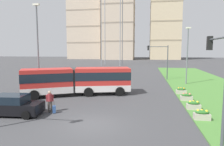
{
  "coord_description": "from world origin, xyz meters",
  "views": [
    {
      "loc": [
        3.52,
        -12.86,
        5.01
      ],
      "look_at": [
        -0.49,
        11.52,
        2.2
      ],
      "focal_mm": 32.61,
      "sensor_mm": 36.0,
      "label": 1
    }
  ],
  "objects_px": {
    "pedestrian_crossing": "(50,100)",
    "traffic_light_near_right": "(219,71)",
    "car_black_sedan": "(12,105)",
    "rolling_suitcase": "(54,109)",
    "streetlight_left": "(38,46)",
    "flower_planter_2": "(186,97)",
    "flower_planter_1": "(194,105)",
    "flower_planter_3": "(181,91)",
    "traffic_light_far_right": "(160,56)",
    "articulated_bus": "(78,80)",
    "flower_planter_0": "(202,115)",
    "apartment_tower_westcentre": "(119,16)",
    "apartment_tower_centre": "(165,23)",
    "car_white_van": "(96,72)",
    "apartment_tower_west": "(87,13)",
    "streetlight_median": "(187,53)"
  },
  "relations": [
    {
      "from": "traffic_light_far_right",
      "to": "flower_planter_2",
      "type": "bearing_deg",
      "value": -83.78
    },
    {
      "from": "flower_planter_2",
      "to": "traffic_light_near_right",
      "type": "bearing_deg",
      "value": -92.39
    },
    {
      "from": "rolling_suitcase",
      "to": "flower_planter_1",
      "type": "xyz_separation_m",
      "value": [
        11.15,
        2.63,
        0.11
      ]
    },
    {
      "from": "car_white_van",
      "to": "pedestrian_crossing",
      "type": "bearing_deg",
      "value": -85.17
    },
    {
      "from": "car_black_sedan",
      "to": "flower_planter_3",
      "type": "relative_size",
      "value": 4.12
    },
    {
      "from": "pedestrian_crossing",
      "to": "articulated_bus",
      "type": "bearing_deg",
      "value": 88.46
    },
    {
      "from": "car_white_van",
      "to": "streetlight_median",
      "type": "height_order",
      "value": "streetlight_median"
    },
    {
      "from": "car_black_sedan",
      "to": "flower_planter_2",
      "type": "relative_size",
      "value": 4.12
    },
    {
      "from": "apartment_tower_west",
      "to": "apartment_tower_centre",
      "type": "distance_m",
      "value": 44.12
    },
    {
      "from": "car_black_sedan",
      "to": "car_white_van",
      "type": "distance_m",
      "value": 24.88
    },
    {
      "from": "articulated_bus",
      "to": "pedestrian_crossing",
      "type": "distance_m",
      "value": 6.42
    },
    {
      "from": "car_black_sedan",
      "to": "rolling_suitcase",
      "type": "height_order",
      "value": "car_black_sedan"
    },
    {
      "from": "flower_planter_2",
      "to": "apartment_tower_west",
      "type": "relative_size",
      "value": 0.02
    },
    {
      "from": "streetlight_left",
      "to": "car_black_sedan",
      "type": "bearing_deg",
      "value": -75.59
    },
    {
      "from": "flower_planter_1",
      "to": "pedestrian_crossing",
      "type": "bearing_deg",
      "value": -168.19
    },
    {
      "from": "traffic_light_near_right",
      "to": "flower_planter_2",
      "type": "bearing_deg",
      "value": 87.61
    },
    {
      "from": "articulated_bus",
      "to": "rolling_suitcase",
      "type": "relative_size",
      "value": 12.18
    },
    {
      "from": "flower_planter_1",
      "to": "streetlight_median",
      "type": "bearing_deg",
      "value": 81.91
    },
    {
      "from": "traffic_light_near_right",
      "to": "apartment_tower_centre",
      "type": "relative_size",
      "value": 0.15
    },
    {
      "from": "flower_planter_1",
      "to": "traffic_light_near_right",
      "type": "relative_size",
      "value": 0.19
    },
    {
      "from": "pedestrian_crossing",
      "to": "traffic_light_near_right",
      "type": "height_order",
      "value": "traffic_light_near_right"
    },
    {
      "from": "traffic_light_near_right",
      "to": "flower_planter_1",
      "type": "bearing_deg",
      "value": 86.52
    },
    {
      "from": "car_black_sedan",
      "to": "apartment_tower_centre",
      "type": "bearing_deg",
      "value": 78.77
    },
    {
      "from": "pedestrian_crossing",
      "to": "traffic_light_far_right",
      "type": "distance_m",
      "value": 22.45
    },
    {
      "from": "car_black_sedan",
      "to": "car_white_van",
      "type": "relative_size",
      "value": 1.0
    },
    {
      "from": "flower_planter_2",
      "to": "flower_planter_3",
      "type": "bearing_deg",
      "value": 90.0
    },
    {
      "from": "flower_planter_2",
      "to": "apartment_tower_centre",
      "type": "relative_size",
      "value": 0.03
    },
    {
      "from": "pedestrian_crossing",
      "to": "streetlight_left",
      "type": "height_order",
      "value": "streetlight_left"
    },
    {
      "from": "flower_planter_1",
      "to": "apartment_tower_centre",
      "type": "bearing_deg",
      "value": 86.48
    },
    {
      "from": "traffic_light_far_right",
      "to": "streetlight_median",
      "type": "bearing_deg",
      "value": -49.64
    },
    {
      "from": "flower_planter_1",
      "to": "flower_planter_3",
      "type": "height_order",
      "value": "same"
    },
    {
      "from": "flower_planter_3",
      "to": "apartment_tower_west",
      "type": "bearing_deg",
      "value": 112.19
    },
    {
      "from": "car_white_van",
      "to": "pedestrian_crossing",
      "type": "xyz_separation_m",
      "value": [
        2.0,
        -23.7,
        0.25
      ]
    },
    {
      "from": "car_black_sedan",
      "to": "traffic_light_near_right",
      "type": "relative_size",
      "value": 0.78
    },
    {
      "from": "flower_planter_0",
      "to": "flower_planter_3",
      "type": "relative_size",
      "value": 1.0
    },
    {
      "from": "rolling_suitcase",
      "to": "articulated_bus",
      "type": "bearing_deg",
      "value": 92.42
    },
    {
      "from": "car_black_sedan",
      "to": "car_white_van",
      "type": "xyz_separation_m",
      "value": [
        0.5,
        24.88,
        0.0
      ]
    },
    {
      "from": "flower_planter_1",
      "to": "flower_planter_3",
      "type": "relative_size",
      "value": 1.0
    },
    {
      "from": "car_white_van",
      "to": "traffic_light_far_right",
      "type": "bearing_deg",
      "value": -17.68
    },
    {
      "from": "car_black_sedan",
      "to": "apartment_tower_westcentre",
      "type": "relative_size",
      "value": 0.1
    },
    {
      "from": "car_white_van",
      "to": "streetlight_left",
      "type": "height_order",
      "value": "streetlight_left"
    },
    {
      "from": "rolling_suitcase",
      "to": "flower_planter_2",
      "type": "distance_m",
      "value": 12.5
    },
    {
      "from": "flower_planter_2",
      "to": "car_white_van",
      "type": "bearing_deg",
      "value": 126.7
    },
    {
      "from": "rolling_suitcase",
      "to": "traffic_light_far_right",
      "type": "relative_size",
      "value": 0.17
    },
    {
      "from": "flower_planter_1",
      "to": "flower_planter_2",
      "type": "relative_size",
      "value": 1.0
    },
    {
      "from": "apartment_tower_westcentre",
      "to": "traffic_light_near_right",
      "type": "bearing_deg",
      "value": -79.6
    },
    {
      "from": "flower_planter_0",
      "to": "flower_planter_1",
      "type": "bearing_deg",
      "value": 90.0
    },
    {
      "from": "apartment_tower_west",
      "to": "apartment_tower_westcentre",
      "type": "xyz_separation_m",
      "value": [
        19.25,
        -7.1,
        -3.26
      ]
    },
    {
      "from": "flower_planter_0",
      "to": "car_white_van",
      "type": "bearing_deg",
      "value": 119.71
    },
    {
      "from": "car_black_sedan",
      "to": "flower_planter_1",
      "type": "distance_m",
      "value": 14.56
    }
  ]
}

